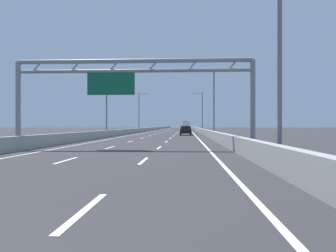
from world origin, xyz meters
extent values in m
plane|color=#2D2D30|center=(0.00, 100.00, 0.00)|extent=(260.00, 260.00, 0.00)
cube|color=white|center=(-1.80, 12.50, 0.01)|extent=(0.16, 3.00, 0.01)
cube|color=white|center=(-1.80, 21.50, 0.01)|extent=(0.16, 3.00, 0.01)
cube|color=white|center=(-1.80, 30.50, 0.01)|extent=(0.16, 3.00, 0.01)
cube|color=white|center=(-1.80, 39.50, 0.01)|extent=(0.16, 3.00, 0.01)
cube|color=white|center=(-1.80, 48.50, 0.01)|extent=(0.16, 3.00, 0.01)
cube|color=white|center=(-1.80, 57.50, 0.01)|extent=(0.16, 3.00, 0.01)
cube|color=white|center=(-1.80, 66.50, 0.01)|extent=(0.16, 3.00, 0.01)
cube|color=white|center=(-1.80, 75.50, 0.01)|extent=(0.16, 3.00, 0.01)
cube|color=white|center=(-1.80, 84.50, 0.01)|extent=(0.16, 3.00, 0.01)
cube|color=white|center=(-1.80, 93.50, 0.01)|extent=(0.16, 3.00, 0.01)
cube|color=white|center=(-1.80, 102.50, 0.01)|extent=(0.16, 3.00, 0.01)
cube|color=white|center=(-1.80, 111.50, 0.01)|extent=(0.16, 3.00, 0.01)
cube|color=white|center=(-1.80, 120.50, 0.01)|extent=(0.16, 3.00, 0.01)
cube|color=white|center=(-1.80, 129.50, 0.01)|extent=(0.16, 3.00, 0.01)
cube|color=white|center=(-1.80, 138.50, 0.01)|extent=(0.16, 3.00, 0.01)
cube|color=white|center=(-1.80, 147.50, 0.01)|extent=(0.16, 3.00, 0.01)
cube|color=white|center=(-1.80, 156.50, 0.01)|extent=(0.16, 3.00, 0.01)
cube|color=white|center=(1.80, 3.50, 0.01)|extent=(0.16, 3.00, 0.01)
cube|color=white|center=(1.80, 12.50, 0.01)|extent=(0.16, 3.00, 0.01)
cube|color=white|center=(1.80, 21.50, 0.01)|extent=(0.16, 3.00, 0.01)
cube|color=white|center=(1.80, 30.50, 0.01)|extent=(0.16, 3.00, 0.01)
cube|color=white|center=(1.80, 39.50, 0.01)|extent=(0.16, 3.00, 0.01)
cube|color=white|center=(1.80, 48.50, 0.01)|extent=(0.16, 3.00, 0.01)
cube|color=white|center=(1.80, 57.50, 0.01)|extent=(0.16, 3.00, 0.01)
cube|color=white|center=(1.80, 66.50, 0.01)|extent=(0.16, 3.00, 0.01)
cube|color=white|center=(1.80, 75.50, 0.01)|extent=(0.16, 3.00, 0.01)
cube|color=white|center=(1.80, 84.50, 0.01)|extent=(0.16, 3.00, 0.01)
cube|color=white|center=(1.80, 93.50, 0.01)|extent=(0.16, 3.00, 0.01)
cube|color=white|center=(1.80, 102.50, 0.01)|extent=(0.16, 3.00, 0.01)
cube|color=white|center=(1.80, 111.50, 0.01)|extent=(0.16, 3.00, 0.01)
cube|color=white|center=(1.80, 120.50, 0.01)|extent=(0.16, 3.00, 0.01)
cube|color=white|center=(1.80, 129.50, 0.01)|extent=(0.16, 3.00, 0.01)
cube|color=white|center=(1.80, 138.50, 0.01)|extent=(0.16, 3.00, 0.01)
cube|color=white|center=(1.80, 147.50, 0.01)|extent=(0.16, 3.00, 0.01)
cube|color=white|center=(1.80, 156.50, 0.01)|extent=(0.16, 3.00, 0.01)
cube|color=white|center=(-5.25, 88.00, 0.01)|extent=(0.16, 176.00, 0.01)
cube|color=white|center=(5.25, 88.00, 0.01)|extent=(0.16, 176.00, 0.01)
cube|color=#9E9E99|center=(-6.90, 110.00, 0.47)|extent=(0.45, 220.00, 0.95)
cube|color=#9E9E99|center=(6.90, 110.00, 0.47)|extent=(0.45, 220.00, 0.95)
cylinder|color=gray|center=(-8.39, 20.92, 3.10)|extent=(0.36, 0.36, 6.20)
cylinder|color=gray|center=(8.39, 20.92, 3.10)|extent=(0.36, 0.36, 6.20)
cylinder|color=gray|center=(0.00, 20.92, 6.20)|extent=(16.79, 0.32, 0.32)
cylinder|color=gray|center=(0.00, 20.92, 5.50)|extent=(16.79, 0.26, 0.26)
cylinder|color=gray|center=(-7.00, 20.92, 5.85)|extent=(0.74, 0.10, 0.74)
cylinder|color=gray|center=(-4.20, 20.92, 5.85)|extent=(0.74, 0.10, 0.74)
cylinder|color=gray|center=(-1.40, 20.92, 5.85)|extent=(0.74, 0.10, 0.74)
cylinder|color=gray|center=(1.40, 20.92, 5.85)|extent=(0.74, 0.10, 0.74)
cylinder|color=gray|center=(4.20, 20.92, 5.85)|extent=(0.74, 0.10, 0.74)
cylinder|color=gray|center=(7.00, 20.92, 5.85)|extent=(0.74, 0.10, 0.74)
cube|color=#0F5B3D|center=(-1.60, 20.92, 4.60)|extent=(3.40, 0.12, 1.60)
cylinder|color=slate|center=(7.70, 11.65, 4.75)|extent=(0.20, 0.20, 9.50)
cylinder|color=slate|center=(-7.70, 45.15, 4.75)|extent=(0.20, 0.20, 9.50)
cylinder|color=slate|center=(-6.60, 45.15, 9.35)|extent=(2.20, 0.12, 0.12)
cube|color=#F2EAC6|center=(-5.50, 45.15, 9.25)|extent=(0.56, 0.28, 0.20)
cylinder|color=slate|center=(7.70, 45.15, 4.75)|extent=(0.20, 0.20, 9.50)
cylinder|color=slate|center=(6.60, 45.15, 9.35)|extent=(2.20, 0.12, 0.12)
cube|color=#F2EAC6|center=(5.50, 45.15, 9.25)|extent=(0.56, 0.28, 0.20)
cylinder|color=slate|center=(-7.70, 78.65, 4.75)|extent=(0.20, 0.20, 9.50)
cylinder|color=slate|center=(-6.60, 78.65, 9.35)|extent=(2.20, 0.12, 0.12)
cube|color=#F2EAC6|center=(-5.50, 78.65, 9.25)|extent=(0.56, 0.28, 0.20)
cylinder|color=slate|center=(7.70, 78.65, 4.75)|extent=(0.20, 0.20, 9.50)
cylinder|color=slate|center=(6.60, 78.65, 9.35)|extent=(2.20, 0.12, 0.12)
cube|color=#F2EAC6|center=(5.50, 78.65, 9.25)|extent=(0.56, 0.28, 0.20)
cube|color=yellow|center=(3.61, 80.31, 0.65)|extent=(1.77, 4.69, 0.66)
cube|color=black|center=(3.61, 80.13, 1.23)|extent=(1.55, 1.96, 0.50)
cylinder|color=black|center=(2.84, 82.10, 0.32)|extent=(0.22, 0.64, 0.64)
cylinder|color=black|center=(4.39, 82.10, 0.32)|extent=(0.22, 0.64, 0.64)
cylinder|color=black|center=(2.84, 78.51, 0.32)|extent=(0.22, 0.64, 0.64)
cylinder|color=black|center=(4.39, 78.51, 0.32)|extent=(0.22, 0.64, 0.64)
cube|color=silver|center=(3.68, 130.81, 0.63)|extent=(1.76, 4.37, 0.61)
cube|color=black|center=(3.68, 130.98, 1.16)|extent=(1.55, 2.09, 0.46)
cylinder|color=black|center=(2.91, 132.45, 0.32)|extent=(0.22, 0.64, 0.64)
cylinder|color=black|center=(4.45, 132.45, 0.32)|extent=(0.22, 0.64, 0.64)
cylinder|color=black|center=(2.91, 129.18, 0.32)|extent=(0.22, 0.64, 0.64)
cylinder|color=black|center=(4.45, 129.18, 0.32)|extent=(0.22, 0.64, 0.64)
cube|color=black|center=(3.70, 52.47, 0.64)|extent=(1.88, 4.17, 0.64)
cube|color=black|center=(3.70, 52.39, 1.23)|extent=(1.65, 1.99, 0.53)
cylinder|color=black|center=(2.87, 54.00, 0.32)|extent=(0.22, 0.64, 0.64)
cylinder|color=black|center=(4.53, 54.00, 0.32)|extent=(0.22, 0.64, 0.64)
cylinder|color=black|center=(2.87, 50.93, 0.32)|extent=(0.22, 0.64, 0.64)
cylinder|color=black|center=(4.53, 50.93, 0.32)|extent=(0.22, 0.64, 0.64)
cube|color=#1E7A38|center=(3.66, 102.01, 0.65)|extent=(1.84, 4.68, 0.65)
cube|color=black|center=(3.66, 101.83, 1.22)|extent=(1.62, 2.17, 0.49)
cylinder|color=black|center=(2.85, 103.81, 0.32)|extent=(0.22, 0.64, 0.64)
cylinder|color=black|center=(4.47, 103.81, 0.32)|extent=(0.22, 0.64, 0.64)
cylinder|color=black|center=(2.85, 100.22, 0.32)|extent=(0.22, 0.64, 0.64)
cylinder|color=black|center=(4.47, 100.22, 0.32)|extent=(0.22, 0.64, 0.64)
cube|color=#B21E19|center=(3.84, 116.71, 1.40)|extent=(2.36, 2.26, 1.84)
cube|color=silver|center=(3.84, 112.59, 1.75)|extent=(2.36, 5.60, 2.53)
cylinder|color=black|center=(2.80, 116.94, 0.48)|extent=(0.28, 0.96, 0.96)
cylinder|color=black|center=(4.88, 116.94, 0.48)|extent=(0.28, 0.96, 0.96)
cylinder|color=black|center=(2.80, 111.19, 0.48)|extent=(0.28, 0.96, 0.96)
cylinder|color=black|center=(4.88, 111.19, 0.48)|extent=(0.28, 0.96, 0.96)
camera|label=1|loc=(3.74, -2.84, 1.64)|focal=36.04mm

